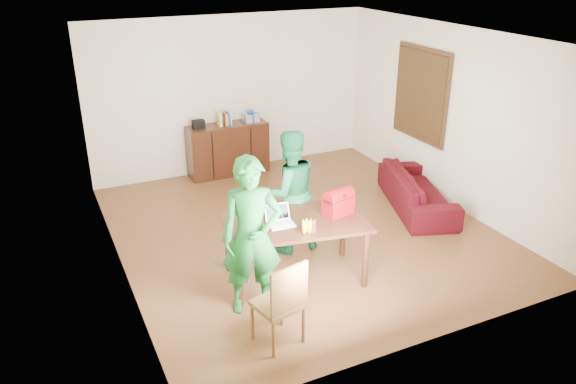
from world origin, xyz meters
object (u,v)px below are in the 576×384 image
person_near (252,237)px  person_far (289,192)px  chair (279,319)px  table (295,229)px  laptop (281,222)px  bottle (313,225)px  sofa (417,190)px  red_bag (338,204)px

person_near → person_far: 1.41m
chair → person_far: bearing=48.8°
table → laptop: laptop is taller
table → laptop: size_ratio=5.80×
table → bottle: 0.39m
laptop → sofa: (2.79, 1.05, -0.54)m
chair → person_near: 0.90m
person_far → bottle: (-0.19, -1.04, 0.04)m
red_bag → laptop: bearing=163.9°
table → bottle: bearing=-69.3°
chair → person_near: (-0.01, 0.66, 0.61)m
red_bag → person_far: bearing=97.4°
bottle → chair: bearing=-137.5°
chair → laptop: (0.49, 0.99, 0.54)m
table → person_far: bearing=80.9°
table → chair: bearing=-113.4°
table → chair: 1.28m
sofa → person_far: bearing=117.5°
red_bag → bottle: bearing=-163.5°
table → chair: chair is taller
table → laptop: 0.24m
bottle → person_far: bearing=79.6°
chair → person_near: bearing=78.1°
table → sofa: 2.82m
chair → person_near: size_ratio=0.54×
table → person_near: bearing=-142.5°
person_near → sofa: person_near is taller
person_far → laptop: 0.85m
chair → bottle: size_ratio=5.26×
person_far → bottle: 1.06m
person_near → laptop: (0.50, 0.33, -0.08)m
table → laptop: (-0.19, -0.02, 0.14)m
chair → red_bag: size_ratio=2.69×
chair → person_far: size_ratio=0.59×
person_near → laptop: person_near is taller
laptop → bottle: (0.25, -0.31, 0.05)m
bottle → sofa: size_ratio=0.10×
person_near → laptop: 0.60m
table → person_near: size_ratio=1.00×
chair → bottle: 1.16m
chair → bottle: bearing=29.7°
laptop → red_bag: (0.73, -0.03, 0.09)m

